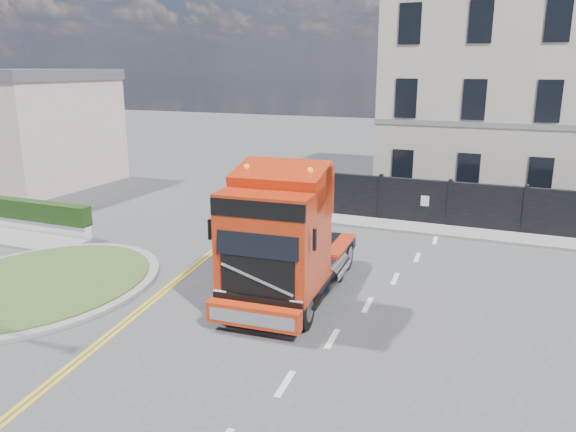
% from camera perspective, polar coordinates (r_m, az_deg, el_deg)
% --- Properties ---
extents(ground, '(120.00, 120.00, 0.00)m').
position_cam_1_polar(ground, '(17.92, -0.80, -7.08)').
color(ground, '#424244').
rests_on(ground, ground).
extents(traffic_island, '(6.80, 6.80, 0.17)m').
position_cam_1_polar(traffic_island, '(19.49, -23.96, -6.33)').
color(traffic_island, gray).
rests_on(traffic_island, ground).
extents(hedge_wall, '(8.00, 0.55, 1.35)m').
position_cam_1_polar(hedge_wall, '(26.49, -26.13, 0.32)').
color(hedge_wall, silver).
rests_on(hedge_wall, ground).
extents(seaside_bldg_pink, '(8.00, 8.00, 6.00)m').
position_cam_1_polar(seaside_bldg_pink, '(36.21, -25.11, 7.63)').
color(seaside_bldg_pink, beige).
rests_on(seaside_bldg_pink, ground).
extents(hoarding_fence, '(18.80, 0.25, 2.00)m').
position_cam_1_polar(hoarding_fence, '(24.90, 21.85, 0.55)').
color(hoarding_fence, black).
rests_on(hoarding_fence, ground).
extents(georgian_building, '(12.30, 10.30, 12.80)m').
position_cam_1_polar(georgian_building, '(31.76, 22.04, 12.15)').
color(georgian_building, beige).
rests_on(georgian_building, ground).
extents(pavement_far, '(20.00, 1.60, 0.12)m').
position_cam_1_polar(pavement_far, '(24.27, 20.29, -1.95)').
color(pavement_far, gray).
rests_on(pavement_far, ground).
extents(truck, '(2.95, 6.89, 4.04)m').
position_cam_1_polar(truck, '(16.08, -0.54, -2.84)').
color(truck, black).
rests_on(truck, ground).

